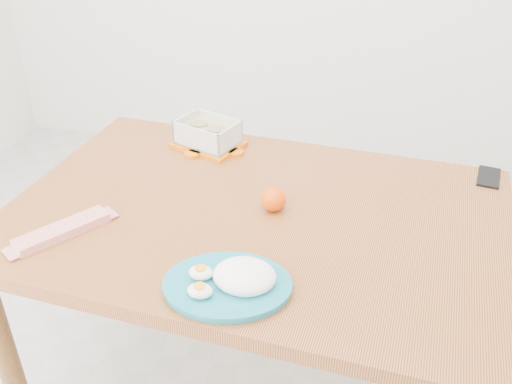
% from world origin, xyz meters
% --- Properties ---
extents(dining_table, '(1.37, 0.99, 0.75)m').
position_xyz_m(dining_table, '(0.09, -0.03, 0.66)').
color(dining_table, '#AE6431').
rests_on(dining_table, ground).
extents(food_container, '(0.25, 0.22, 0.09)m').
position_xyz_m(food_container, '(-0.14, 0.31, 0.79)').
color(food_container, orange).
rests_on(food_container, dining_table).
extents(orange_fruit, '(0.06, 0.06, 0.06)m').
position_xyz_m(orange_fruit, '(0.13, -0.01, 0.78)').
color(orange_fruit, '#FF5A05').
rests_on(orange_fruit, dining_table).
extents(rice_plate, '(0.32, 0.32, 0.07)m').
position_xyz_m(rice_plate, '(0.10, -0.34, 0.77)').
color(rice_plate, teal).
rests_on(rice_plate, dining_table).
extents(candy_bar, '(0.19, 0.22, 0.02)m').
position_xyz_m(candy_bar, '(-0.36, -0.23, 0.76)').
color(candy_bar, red).
rests_on(candy_bar, dining_table).
extents(smartphone, '(0.08, 0.13, 0.01)m').
position_xyz_m(smartphone, '(0.71, 0.28, 0.75)').
color(smartphone, black).
rests_on(smartphone, dining_table).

